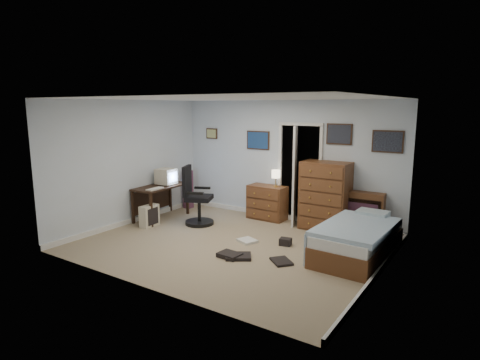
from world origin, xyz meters
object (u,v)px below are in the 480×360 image
at_px(computer_desk, 158,193).
at_px(low_dresser, 267,202).
at_px(office_chair, 196,202).
at_px(tall_dresser, 325,196).
at_px(bed, 357,239).

relative_size(computer_desk, low_dresser, 1.56).
relative_size(office_chair, low_dresser, 1.48).
distance_m(office_chair, tall_dresser, 2.58).
bearing_deg(low_dresser, tall_dresser, 0.06).
relative_size(office_chair, tall_dresser, 0.90).
height_order(tall_dresser, bed, tall_dresser).
distance_m(tall_dresser, bed, 1.52).
bearing_deg(low_dresser, office_chair, -131.06).
height_order(computer_desk, tall_dresser, tall_dresser).
xyz_separation_m(low_dresser, tall_dresser, (1.30, -0.02, 0.31)).
height_order(office_chair, low_dresser, office_chair).
bearing_deg(office_chair, computer_desk, 161.50).
height_order(low_dresser, bed, low_dresser).
xyz_separation_m(low_dresser, bed, (2.28, -1.12, -0.07)).
xyz_separation_m(office_chair, tall_dresser, (2.32, 1.10, 0.20)).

